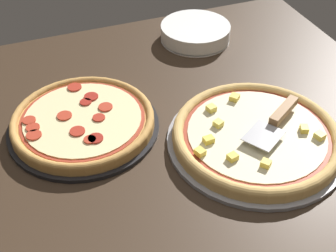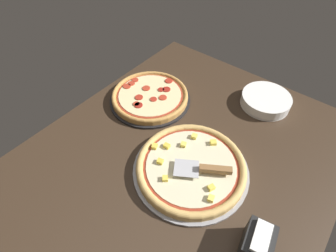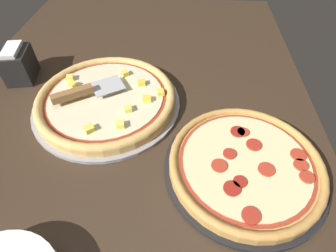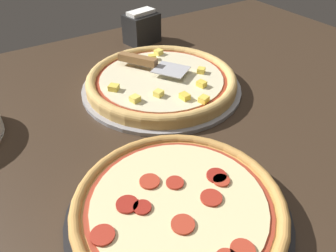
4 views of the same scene
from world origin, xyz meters
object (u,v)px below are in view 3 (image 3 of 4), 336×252
pizza_back (246,164)px  napkin_holder (18,64)px  serving_spatula (81,92)px  pizza_front (106,98)px

pizza_back → napkin_holder: 72.64cm
napkin_holder → serving_spatula: bearing=62.8°
pizza_front → serving_spatula: serving_spatula is taller
pizza_back → napkin_holder: (-30.32, -65.96, 2.48)cm
pizza_front → napkin_holder: 31.75cm
pizza_front → napkin_holder: size_ratio=3.30×
pizza_front → serving_spatula: size_ratio=2.05×
pizza_front → serving_spatula: bearing=-79.5°
pizza_front → pizza_back: pizza_front is taller
pizza_front → pizza_back: 41.13cm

